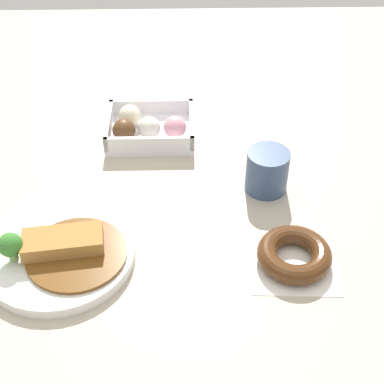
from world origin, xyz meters
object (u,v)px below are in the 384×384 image
(curry_plate, at_px, (59,252))
(donut_box, at_px, (148,128))
(chocolate_ring_donut, at_px, (294,255))
(coffee_mug, at_px, (267,171))

(curry_plate, height_order, donut_box, curry_plate)
(chocolate_ring_donut, bearing_deg, donut_box, 125.05)
(curry_plate, bearing_deg, chocolate_ring_donut, -2.42)
(chocolate_ring_donut, bearing_deg, coffee_mug, 96.98)
(curry_plate, relative_size, donut_box, 1.37)
(donut_box, bearing_deg, curry_plate, -111.25)
(curry_plate, relative_size, coffee_mug, 3.05)
(donut_box, bearing_deg, coffee_mug, -36.52)
(coffee_mug, bearing_deg, curry_plate, -154.40)
(curry_plate, distance_m, chocolate_ring_donut, 0.36)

